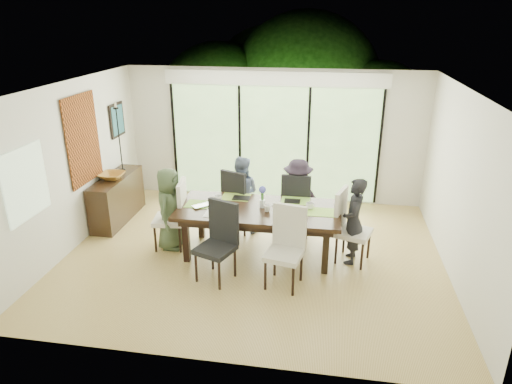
% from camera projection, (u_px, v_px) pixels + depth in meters
% --- Properties ---
extents(floor, '(6.00, 5.00, 0.01)m').
position_uv_depth(floor, '(254.00, 255.00, 7.45)').
color(floor, olive).
rests_on(floor, ground).
extents(ceiling, '(6.00, 5.00, 0.01)m').
position_uv_depth(ceiling, '(253.00, 87.00, 6.46)').
color(ceiling, white).
rests_on(ceiling, wall_back).
extents(wall_back, '(6.00, 0.02, 2.70)m').
position_uv_depth(wall_back, '(274.00, 136.00, 9.26)').
color(wall_back, beige).
rests_on(wall_back, floor).
extents(wall_front, '(6.00, 0.02, 2.70)m').
position_uv_depth(wall_front, '(212.00, 258.00, 4.65)').
color(wall_front, beige).
rests_on(wall_front, floor).
extents(wall_left, '(0.02, 5.00, 2.70)m').
position_uv_depth(wall_left, '(71.00, 167.00, 7.41)').
color(wall_left, beige).
rests_on(wall_left, floor).
extents(wall_right, '(0.02, 5.00, 2.70)m').
position_uv_depth(wall_right, '(461.00, 188.00, 6.50)').
color(wall_right, white).
rests_on(wall_right, floor).
extents(glass_doors, '(4.20, 0.02, 2.30)m').
position_uv_depth(glass_doors, '(274.00, 144.00, 9.28)').
color(glass_doors, '#598C3F').
rests_on(glass_doors, wall_back).
extents(blinds_header, '(4.40, 0.06, 0.28)m').
position_uv_depth(blinds_header, '(275.00, 79.00, 8.80)').
color(blinds_header, white).
rests_on(blinds_header, wall_back).
extents(mullion_a, '(0.05, 0.04, 2.30)m').
position_uv_depth(mullion_a, '(175.00, 139.00, 9.59)').
color(mullion_a, black).
rests_on(mullion_a, wall_back).
extents(mullion_b, '(0.05, 0.04, 2.30)m').
position_uv_depth(mullion_b, '(240.00, 142.00, 9.38)').
color(mullion_b, black).
rests_on(mullion_b, wall_back).
extents(mullion_c, '(0.05, 0.04, 2.30)m').
position_uv_depth(mullion_c, '(308.00, 145.00, 9.17)').
color(mullion_c, black).
rests_on(mullion_c, wall_back).
extents(mullion_d, '(0.05, 0.04, 2.30)m').
position_uv_depth(mullion_d, '(379.00, 148.00, 8.96)').
color(mullion_d, black).
rests_on(mullion_d, wall_back).
extents(side_window, '(0.02, 0.90, 1.00)m').
position_uv_depth(side_window, '(25.00, 183.00, 6.25)').
color(side_window, '#8CAD7F').
rests_on(side_window, wall_left).
extents(deck, '(6.00, 1.80, 0.10)m').
position_uv_depth(deck, '(278.00, 185.00, 10.59)').
color(deck, brown).
rests_on(deck, ground).
extents(rail_top, '(6.00, 0.08, 0.06)m').
position_uv_depth(rail_top, '(282.00, 151.00, 11.11)').
color(rail_top, '#543424').
rests_on(rail_top, deck).
extents(foliage_left, '(3.20, 3.20, 3.20)m').
position_uv_depth(foliage_left, '(219.00, 105.00, 11.97)').
color(foliage_left, '#14380F').
rests_on(foliage_left, ground).
extents(foliage_mid, '(4.00, 4.00, 4.00)m').
position_uv_depth(foliage_mid, '(305.00, 89.00, 12.06)').
color(foliage_mid, '#14380F').
rests_on(foliage_mid, ground).
extents(foliage_right, '(2.80, 2.80, 2.80)m').
position_uv_depth(foliage_right, '(375.00, 118.00, 11.25)').
color(foliage_right, '#14380F').
rests_on(foliage_right, ground).
extents(foliage_far, '(3.60, 3.60, 3.60)m').
position_uv_depth(foliage_far, '(271.00, 91.00, 12.92)').
color(foliage_far, '#14380F').
rests_on(foliage_far, ground).
extents(table_top, '(2.57, 1.18, 0.06)m').
position_uv_depth(table_top, '(259.00, 210.00, 7.21)').
color(table_top, black).
rests_on(table_top, floor).
extents(table_apron, '(2.36, 0.97, 0.11)m').
position_uv_depth(table_apron, '(259.00, 216.00, 7.25)').
color(table_apron, black).
rests_on(table_apron, floor).
extents(table_leg_fl, '(0.10, 0.10, 0.74)m').
position_uv_depth(table_leg_fl, '(186.00, 240.00, 7.12)').
color(table_leg_fl, black).
rests_on(table_leg_fl, floor).
extents(table_leg_fr, '(0.10, 0.10, 0.74)m').
position_uv_depth(table_leg_fr, '(326.00, 251.00, 6.80)').
color(table_leg_fr, black).
rests_on(table_leg_fr, floor).
extents(table_leg_bl, '(0.10, 0.10, 0.74)m').
position_uv_depth(table_leg_bl, '(201.00, 217.00, 7.91)').
color(table_leg_bl, black).
rests_on(table_leg_bl, floor).
extents(table_leg_br, '(0.10, 0.10, 0.74)m').
position_uv_depth(table_leg_br, '(327.00, 226.00, 7.59)').
color(table_leg_br, black).
rests_on(table_leg_br, floor).
extents(chair_left_end, '(0.55, 0.55, 1.18)m').
position_uv_depth(chair_left_end, '(169.00, 214.00, 7.50)').
color(chair_left_end, white).
rests_on(chair_left_end, floor).
extents(chair_right_end, '(0.62, 0.62, 1.18)m').
position_uv_depth(chair_right_end, '(354.00, 227.00, 7.05)').
color(chair_right_end, silver).
rests_on(chair_right_end, floor).
extents(chair_far_left, '(0.65, 0.65, 1.18)m').
position_uv_depth(chair_far_left, '(241.00, 199.00, 8.13)').
color(chair_far_left, black).
rests_on(chair_far_left, floor).
extents(chair_far_right, '(0.53, 0.53, 1.18)m').
position_uv_depth(chair_far_right, '(297.00, 202.00, 7.97)').
color(chair_far_right, black).
rests_on(chair_far_right, floor).
extents(chair_near_left, '(0.64, 0.64, 1.18)m').
position_uv_depth(chair_near_left, '(215.00, 243.00, 6.55)').
color(chair_near_left, black).
rests_on(chair_near_left, floor).
extents(chair_near_right, '(0.58, 0.58, 1.18)m').
position_uv_depth(chair_near_right, '(284.00, 249.00, 6.40)').
color(chair_near_right, beige).
rests_on(chair_near_right, floor).
extents(person_left_end, '(0.44, 0.67, 1.38)m').
position_uv_depth(person_left_end, '(170.00, 209.00, 7.46)').
color(person_left_end, '#425337').
rests_on(person_left_end, floor).
extents(person_right_end, '(0.46, 0.68, 1.38)m').
position_uv_depth(person_right_end, '(354.00, 221.00, 7.02)').
color(person_right_end, black).
rests_on(person_right_end, floor).
extents(person_far_left, '(0.67, 0.44, 1.38)m').
position_uv_depth(person_far_left, '(241.00, 194.00, 8.07)').
color(person_far_left, slate).
rests_on(person_far_left, floor).
extents(person_far_right, '(0.67, 0.45, 1.38)m').
position_uv_depth(person_far_right, '(297.00, 197.00, 7.92)').
color(person_far_right, '#241B29').
rests_on(person_far_right, floor).
extents(placemat_left, '(0.47, 0.34, 0.01)m').
position_uv_depth(placemat_left, '(201.00, 204.00, 7.34)').
color(placemat_left, '#6D9E38').
rests_on(placemat_left, table_top).
extents(placemat_right, '(0.47, 0.34, 0.01)m').
position_uv_depth(placemat_right, '(319.00, 212.00, 7.05)').
color(placemat_right, '#8AC044').
rests_on(placemat_right, table_top).
extents(placemat_far_l, '(0.47, 0.34, 0.01)m').
position_uv_depth(placemat_far_l, '(236.00, 197.00, 7.63)').
color(placemat_far_l, '#85A83C').
rests_on(placemat_far_l, table_top).
extents(placemat_far_r, '(0.47, 0.34, 0.01)m').
position_uv_depth(placemat_far_r, '(296.00, 201.00, 7.48)').
color(placemat_far_r, '#80B741').
rests_on(placemat_far_r, table_top).
extents(placemat_paper, '(0.47, 0.34, 0.01)m').
position_uv_depth(placemat_paper, '(220.00, 213.00, 7.00)').
color(placemat_paper, white).
rests_on(placemat_paper, table_top).
extents(tablet_far_l, '(0.28, 0.19, 0.01)m').
position_uv_depth(tablet_far_l, '(241.00, 198.00, 7.57)').
color(tablet_far_l, black).
rests_on(tablet_far_l, table_top).
extents(tablet_far_r, '(0.26, 0.18, 0.01)m').
position_uv_depth(tablet_far_r, '(292.00, 201.00, 7.44)').
color(tablet_far_r, black).
rests_on(tablet_far_r, table_top).
extents(papers, '(0.32, 0.24, 0.00)m').
position_uv_depth(papers, '(303.00, 212.00, 7.05)').
color(papers, white).
rests_on(papers, table_top).
extents(platter_base, '(0.28, 0.28, 0.03)m').
position_uv_depth(platter_base, '(220.00, 212.00, 7.00)').
color(platter_base, white).
rests_on(platter_base, table_top).
extents(platter_snacks, '(0.21, 0.21, 0.02)m').
position_uv_depth(platter_snacks, '(220.00, 211.00, 6.99)').
color(platter_snacks, '#DB5419').
rests_on(platter_snacks, table_top).
extents(vase, '(0.09, 0.09, 0.13)m').
position_uv_depth(vase, '(262.00, 203.00, 7.21)').
color(vase, silver).
rests_on(vase, table_top).
extents(hyacinth_stems, '(0.04, 0.04, 0.17)m').
position_uv_depth(hyacinth_stems, '(262.00, 196.00, 7.17)').
color(hyacinth_stems, '#337226').
rests_on(hyacinth_stems, table_top).
extents(hyacinth_blooms, '(0.12, 0.12, 0.12)m').
position_uv_depth(hyacinth_blooms, '(262.00, 190.00, 7.13)').
color(hyacinth_blooms, '#5055C8').
rests_on(hyacinth_blooms, table_top).
extents(laptop, '(0.41, 0.41, 0.03)m').
position_uv_depth(laptop, '(205.00, 206.00, 7.23)').
color(laptop, silver).
rests_on(laptop, table_top).
extents(cup_a, '(0.19, 0.19, 0.10)m').
position_uv_depth(cup_a, '(218.00, 199.00, 7.42)').
color(cup_a, white).
rests_on(cup_a, table_top).
extents(cup_b, '(0.15, 0.15, 0.10)m').
position_uv_depth(cup_b, '(267.00, 208.00, 7.07)').
color(cup_b, white).
rests_on(cup_b, table_top).
extents(cup_c, '(0.14, 0.14, 0.10)m').
position_uv_depth(cup_c, '(310.00, 206.00, 7.15)').
color(cup_c, white).
rests_on(cup_c, table_top).
extents(book, '(0.27, 0.30, 0.02)m').
position_uv_depth(book, '(275.00, 207.00, 7.20)').
color(book, white).
rests_on(book, table_top).
extents(sideboard, '(0.43, 1.52, 0.86)m').
position_uv_depth(sideboard, '(117.00, 198.00, 8.57)').
color(sideboard, black).
rests_on(sideboard, floor).
extents(bowl, '(0.45, 0.45, 0.11)m').
position_uv_depth(bowl, '(112.00, 176.00, 8.30)').
color(bowl, '#8E5C1E').
rests_on(bowl, sideboard).
extents(candlestick_base, '(0.10, 0.10, 0.04)m').
position_uv_depth(candlestick_base, '(123.00, 170.00, 8.73)').
color(candlestick_base, black).
rests_on(candlestick_base, sideboard).
extents(candlestick_shaft, '(0.02, 0.02, 1.19)m').
position_uv_depth(candlestick_shaft, '(119.00, 140.00, 8.51)').
color(candlestick_shaft, black).
rests_on(candlestick_shaft, sideboard).
extents(candlestick_pan, '(0.10, 0.10, 0.03)m').
position_uv_depth(candlestick_pan, '(116.00, 108.00, 8.30)').
color(candlestick_pan, black).
rests_on(candlestick_pan, sideboard).
extents(candle, '(0.03, 0.03, 0.10)m').
position_uv_depth(candle, '(115.00, 105.00, 8.28)').
color(candle, silver).
rests_on(candle, sideboard).
extents(tapestry, '(0.02, 1.00, 1.50)m').
position_uv_depth(tapestry, '(83.00, 140.00, 7.65)').
color(tapestry, '#964215').
rests_on(tapestry, wall_left).
extents(art_frame, '(0.03, 0.55, 0.65)m').
position_uv_depth(art_frame, '(117.00, 120.00, 8.82)').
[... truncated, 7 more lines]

